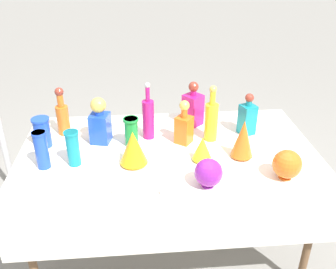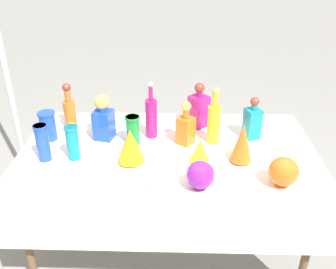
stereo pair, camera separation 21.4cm
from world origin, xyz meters
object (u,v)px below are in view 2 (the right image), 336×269
at_px(fluted_vase_2, 131,145).
at_px(cardboard_box_behind_left, 201,143).
at_px(square_decanter_3, 186,127).
at_px(round_bowl_1, 200,175).
at_px(round_bowl_0, 284,172).
at_px(square_decanter_1, 252,121).
at_px(canopy_pole, 8,82).
at_px(tall_bottle_2, 151,117).
at_px(fluted_vase_0, 242,143).
at_px(slender_vase_1, 48,125).
at_px(square_decanter_0, 199,108).
at_px(tall_bottle_1, 214,122).
at_px(slender_vase_0, 73,142).
at_px(slender_vase_2, 42,142).
at_px(fluted_vase_1, 200,150).
at_px(square_decanter_2, 103,119).
at_px(slender_vase_3, 133,129).
at_px(tall_bottle_0, 70,110).

distance_m(fluted_vase_2, cardboard_box_behind_left, 1.57).
bearing_deg(square_decanter_3, round_bowl_1, -81.55).
bearing_deg(round_bowl_1, square_decanter_3, 98.45).
xyz_separation_m(round_bowl_0, round_bowl_1, (-0.41, -0.04, -0.00)).
height_order(square_decanter_1, fluted_vase_2, square_decanter_1).
bearing_deg(fluted_vase_2, canopy_pole, 140.29).
xyz_separation_m(tall_bottle_2, fluted_vase_0, (0.51, -0.28, -0.02)).
height_order(square_decanter_3, canopy_pole, canopy_pole).
bearing_deg(fluted_vase_2, square_decanter_1, 22.86).
bearing_deg(fluted_vase_0, slender_vase_1, 168.92).
bearing_deg(fluted_vase_0, square_decanter_3, 147.40).
bearing_deg(round_bowl_1, round_bowl_0, 4.94).
xyz_separation_m(square_decanter_0, cardboard_box_behind_left, (0.09, 0.85, -0.74)).
xyz_separation_m(square_decanter_3, canopy_pole, (-1.31, 0.62, 0.03)).
relative_size(tall_bottle_1, round_bowl_1, 2.33).
bearing_deg(canopy_pole, slender_vase_0, -49.85).
relative_size(slender_vase_2, fluted_vase_1, 1.49).
distance_m(slender_vase_0, canopy_pole, 1.06).
bearing_deg(slender_vase_0, tall_bottle_1, 15.25).
bearing_deg(square_decanter_2, fluted_vase_1, -24.76).
bearing_deg(slender_vase_0, canopy_pole, 130.15).
height_order(square_decanter_2, square_decanter_3, square_decanter_2).
distance_m(square_decanter_1, round_bowl_0, 0.50).
height_order(square_decanter_3, slender_vase_0, square_decanter_3).
xyz_separation_m(slender_vase_0, fluted_vase_1, (0.70, -0.02, -0.03)).
bearing_deg(fluted_vase_1, fluted_vase_2, -179.39).
xyz_separation_m(square_decanter_2, slender_vase_2, (-0.29, -0.26, -0.02)).
xyz_separation_m(tall_bottle_1, fluted_vase_0, (0.14, -0.22, -0.02)).
relative_size(slender_vase_2, round_bowl_1, 1.43).
distance_m(slender_vase_2, round_bowl_0, 1.28).
bearing_deg(square_decanter_0, square_decanter_2, -162.35).
relative_size(tall_bottle_1, square_decanter_2, 1.22).
height_order(round_bowl_0, round_bowl_1, round_bowl_0).
bearing_deg(slender_vase_3, square_decanter_3, 2.01).
height_order(fluted_vase_2, cardboard_box_behind_left, fluted_vase_2).
bearing_deg(canopy_pole, square_decanter_3, -25.35).
distance_m(tall_bottle_2, round_bowl_1, 0.60).
xyz_separation_m(slender_vase_0, fluted_vase_0, (0.93, -0.00, 0.01)).
bearing_deg(fluted_vase_2, tall_bottle_1, 27.18).
relative_size(square_decanter_3, slender_vase_3, 1.53).
height_order(tall_bottle_2, square_decanter_0, tall_bottle_2).
xyz_separation_m(square_decanter_0, fluted_vase_1, (-0.01, -0.45, -0.05)).
height_order(square_decanter_1, round_bowl_0, square_decanter_1).
relative_size(slender_vase_1, fluted_vase_1, 1.25).
height_order(slender_vase_3, cardboard_box_behind_left, slender_vase_3).
bearing_deg(tall_bottle_0, fluted_vase_1, -25.69).
relative_size(tall_bottle_0, tall_bottle_2, 0.86).
xyz_separation_m(square_decanter_0, canopy_pole, (-1.39, 0.38, 0.02)).
xyz_separation_m(tall_bottle_1, square_decanter_3, (-0.17, -0.03, -0.02)).
bearing_deg(square_decanter_0, slender_vase_1, -167.12).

